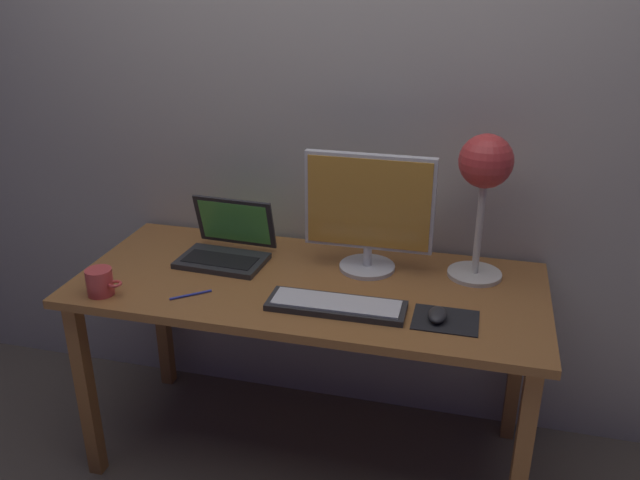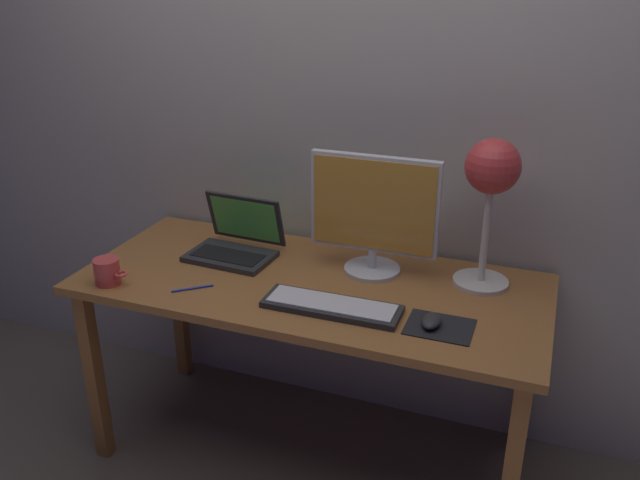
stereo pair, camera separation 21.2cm
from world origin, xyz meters
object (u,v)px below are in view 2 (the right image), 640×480
at_px(keyboard_main, 332,306).
at_px(laptop, 237,238).
at_px(monitor, 374,212).
at_px(pen, 192,288).
at_px(coffee_mug, 108,271).
at_px(desk_lamp, 491,179).
at_px(mouse, 431,321).

xyz_separation_m(keyboard_main, laptop, (-0.48, 0.28, 0.05)).
bearing_deg(monitor, pen, -146.62).
distance_m(monitor, laptop, 0.54).
bearing_deg(pen, coffee_mug, -168.07).
distance_m(monitor, coffee_mug, 0.93).
height_order(laptop, coffee_mug, laptop).
relative_size(desk_lamp, mouse, 5.25).
relative_size(monitor, laptop, 1.39).
bearing_deg(keyboard_main, monitor, 82.48).
height_order(desk_lamp, coffee_mug, desk_lamp).
distance_m(keyboard_main, pen, 0.48).
distance_m(monitor, mouse, 0.46).
bearing_deg(laptop, desk_lamp, 4.08).
bearing_deg(mouse, laptop, 160.64).
height_order(desk_lamp, mouse, desk_lamp).
bearing_deg(coffee_mug, pen, 11.93).
height_order(monitor, mouse, monitor).
height_order(laptop, mouse, laptop).
bearing_deg(monitor, laptop, -177.07).
xyz_separation_m(desk_lamp, mouse, (-0.10, -0.34, -0.35)).
xyz_separation_m(desk_lamp, coffee_mug, (-1.19, -0.44, -0.33)).
relative_size(monitor, coffee_mug, 3.68).
bearing_deg(laptop, pen, -91.33).
xyz_separation_m(keyboard_main, desk_lamp, (0.41, 0.35, 0.36)).
xyz_separation_m(mouse, coffee_mug, (-1.09, -0.10, 0.02)).
bearing_deg(pen, keyboard_main, 4.24).
xyz_separation_m(mouse, pen, (-0.80, -0.04, -0.02)).
height_order(coffee_mug, pen, coffee_mug).
bearing_deg(coffee_mug, desk_lamp, 20.48).
bearing_deg(keyboard_main, coffee_mug, -172.84).
bearing_deg(monitor, mouse, -47.92).
bearing_deg(keyboard_main, laptop, 149.25).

